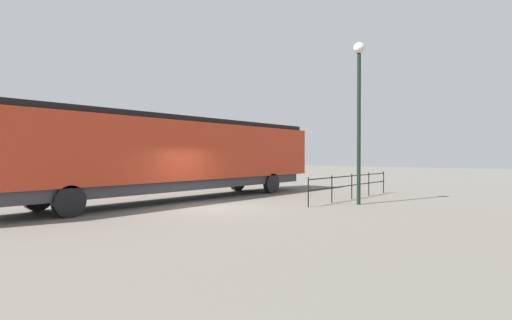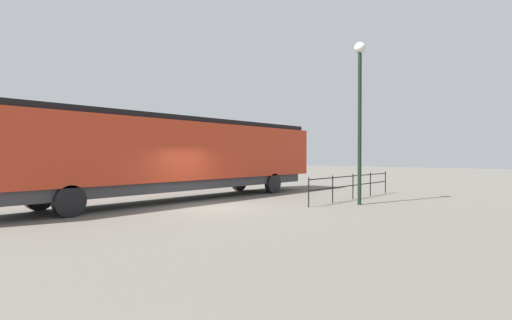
{
  "view_description": "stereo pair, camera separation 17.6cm",
  "coord_description": "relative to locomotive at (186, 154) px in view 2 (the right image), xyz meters",
  "views": [
    {
      "loc": [
        11.61,
        -11.2,
        2.11
      ],
      "look_at": [
        1.89,
        0.52,
        1.93
      ],
      "focal_mm": 28.02,
      "sensor_mm": 36.0,
      "label": 1
    },
    {
      "loc": [
        11.75,
        -11.08,
        2.11
      ],
      "look_at": [
        1.89,
        0.52,
        1.93
      ],
      "focal_mm": 28.02,
      "sensor_mm": 36.0,
      "label": 2
    }
  ],
  "objects": [
    {
      "name": "ground_plane",
      "position": [
        3.15,
        -1.3,
        -2.19
      ],
      "size": [
        120.0,
        120.0,
        0.0
      ],
      "primitive_type": "plane",
      "color": "#666059"
    },
    {
      "name": "locomotive",
      "position": [
        0.0,
        0.0,
        0.0
      ],
      "size": [
        2.85,
        17.6,
        3.86
      ],
      "color": "red",
      "rests_on": "ground_plane"
    },
    {
      "name": "platform_fence",
      "position": [
        6.05,
        5.23,
        -1.4
      ],
      "size": [
        0.05,
        7.85,
        1.22
      ],
      "color": "black",
      "rests_on": "ground_plane"
    },
    {
      "name": "lamp_post",
      "position": [
        7.24,
        3.45,
        2.43
      ],
      "size": [
        0.48,
        0.48,
        6.93
      ],
      "color": "black",
      "rests_on": "ground_plane"
    }
  ]
}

